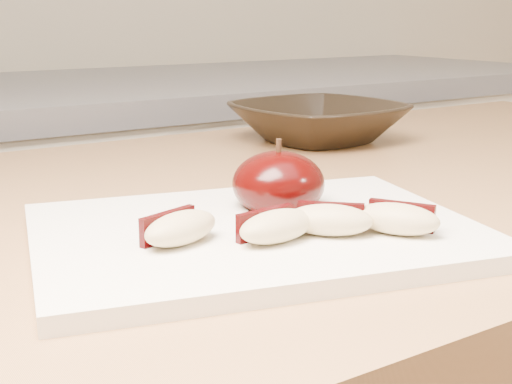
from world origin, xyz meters
TOP-DOWN VIEW (x-y plane):
  - back_cabinet at (0.00, 1.20)m, footprint 2.40×0.62m
  - cutting_board at (-0.03, 0.37)m, footprint 0.36×0.30m
  - apple_half at (0.01, 0.40)m, footprint 0.10×0.10m
  - apple_wedge_a at (-0.09, 0.36)m, footprint 0.07×0.05m
  - apple_wedge_b at (-0.04, 0.33)m, footprint 0.06×0.03m
  - apple_wedge_c at (0.00, 0.32)m, footprint 0.06×0.06m
  - apple_wedge_d at (0.04, 0.30)m, footprint 0.06×0.07m
  - bowl at (0.26, 0.67)m, footprint 0.22×0.22m

SIDE VIEW (x-z plane):
  - back_cabinet at x=0.00m, z-range 0.00..0.94m
  - cutting_board at x=-0.03m, z-range 0.90..0.91m
  - apple_wedge_a at x=-0.09m, z-range 0.91..0.93m
  - apple_wedge_b at x=-0.04m, z-range 0.91..0.93m
  - apple_wedge_c at x=0.00m, z-range 0.91..0.93m
  - apple_wedge_d at x=0.04m, z-range 0.91..0.93m
  - bowl at x=0.26m, z-range 0.90..0.95m
  - apple_half at x=0.01m, z-range 0.90..0.96m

